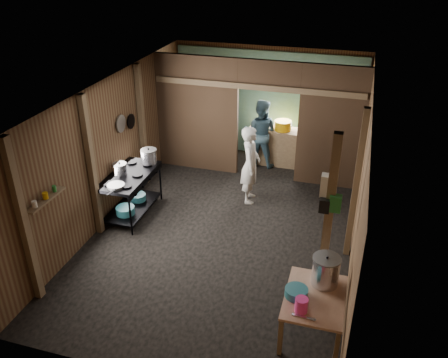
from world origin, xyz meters
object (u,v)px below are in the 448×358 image
(prep_table, at_px, (313,314))
(stove_pot_large, at_px, (149,157))
(gas_range, at_px, (131,194))
(cook, at_px, (250,165))
(yellow_tub, at_px, (283,125))
(pink_bucket, at_px, (301,305))
(stock_pot, at_px, (326,271))

(prep_table, distance_m, stove_pot_large, 4.46)
(stove_pot_large, bearing_deg, gas_range, -107.48)
(gas_range, bearing_deg, cook, 29.66)
(prep_table, bearing_deg, cook, 117.07)
(gas_range, height_order, yellow_tub, yellow_tub)
(gas_range, distance_m, cook, 2.38)
(gas_range, xyz_separation_m, stove_pot_large, (0.17, 0.54, 0.57))
(stove_pot_large, distance_m, pink_bucket, 4.51)
(prep_table, bearing_deg, pink_bucket, -113.67)
(gas_range, bearing_deg, yellow_tub, 52.24)
(cook, bearing_deg, gas_range, 110.39)
(pink_bucket, bearing_deg, stove_pot_large, 138.98)
(stock_pot, bearing_deg, prep_table, -106.40)
(pink_bucket, height_order, cook, cook)
(pink_bucket, bearing_deg, yellow_tub, 102.61)
(yellow_tub, bearing_deg, pink_bucket, -77.39)
(cook, bearing_deg, pink_bucket, -166.24)
(gas_range, xyz_separation_m, cook, (2.05, 1.16, 0.36))
(prep_table, bearing_deg, yellow_tub, 104.87)
(gas_range, relative_size, cook, 0.92)
(cook, bearing_deg, yellow_tub, -18.51)
(stock_pot, xyz_separation_m, cook, (-1.75, 2.97, -0.04))
(stove_pot_large, bearing_deg, pink_bucket, -41.02)
(prep_table, distance_m, cook, 3.69)
(stock_pot, relative_size, yellow_tub, 1.15)
(gas_range, distance_m, pink_bucket, 4.32)
(prep_table, xyz_separation_m, stove_pot_large, (-3.54, 2.63, 0.68))
(stove_pot_large, relative_size, pink_bucket, 1.59)
(prep_table, height_order, yellow_tub, yellow_tub)
(prep_table, height_order, stove_pot_large, stove_pot_large)
(pink_bucket, distance_m, yellow_tub, 5.59)
(stove_pot_large, height_order, yellow_tub, stove_pot_large)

